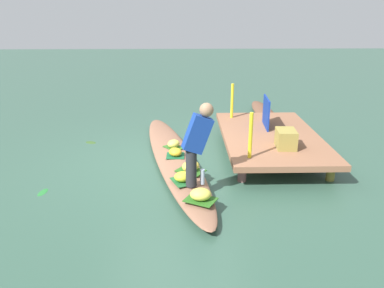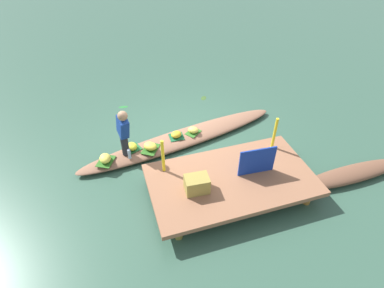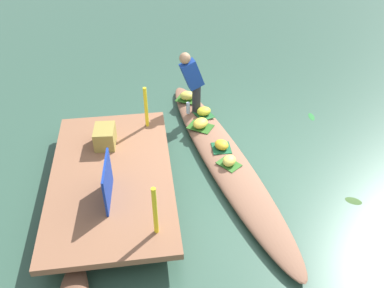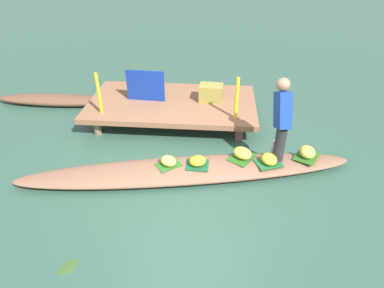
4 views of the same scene
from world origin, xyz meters
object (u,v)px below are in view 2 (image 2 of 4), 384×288
object	(u,v)px
banana_bunch_1	(150,146)
banana_bunch_3	(193,130)
vendor_person	(123,130)
produce_crate	(197,184)
market_banner	(257,161)
vendor_boat	(183,138)
water_bottle	(129,154)
moored_boat	(352,174)
banana_bunch_4	(176,134)
banana_bunch_0	(105,158)
banana_bunch_2	(132,146)

from	to	relation	value
banana_bunch_1	banana_bunch_3	xyz separation A→B (m)	(-1.10, -0.29, -0.01)
banana_bunch_1	banana_bunch_3	world-z (taller)	banana_bunch_1
vendor_person	produce_crate	size ratio (longest dim) A/B	2.80
market_banner	vendor_boat	bearing A→B (deg)	-58.54
vendor_person	water_bottle	xyz separation A→B (m)	(-0.04, 0.08, -0.58)
water_bottle	produce_crate	distance (m)	1.82
moored_boat	market_banner	bearing A→B (deg)	-12.15
vendor_person	market_banner	xyz separation A→B (m)	(-2.32, 1.47, -0.22)
banana_bunch_1	banana_bunch_4	size ratio (longest dim) A/B	1.20
market_banner	produce_crate	size ratio (longest dim) A/B	1.66
moored_boat	water_bottle	bearing A→B (deg)	-23.31
banana_bunch_0	banana_bunch_3	xyz separation A→B (m)	(-2.10, -0.41, -0.01)
banana_bunch_4	vendor_boat	bearing A→B (deg)	-172.87
moored_boat	banana_bunch_3	distance (m)	3.57
banana_bunch_2	banana_bunch_4	world-z (taller)	banana_bunch_2
vendor_boat	banana_bunch_4	world-z (taller)	banana_bunch_4
banana_bunch_4	water_bottle	bearing A→B (deg)	19.76
banana_bunch_3	banana_bunch_1	bearing A→B (deg)	14.92
banana_bunch_0	produce_crate	distance (m)	2.19
banana_bunch_3	market_banner	bearing A→B (deg)	110.58
banana_bunch_3	vendor_boat	bearing A→B (deg)	4.26
moored_boat	vendor_person	distance (m)	4.83
banana_bunch_4	market_banner	distance (m)	2.16
vendor_boat	water_bottle	size ratio (longest dim) A/B	21.81
banana_bunch_4	vendor_person	world-z (taller)	vendor_person
vendor_boat	market_banner	world-z (taller)	market_banner
banana_bunch_3	produce_crate	distance (m)	2.03
banana_bunch_0	water_bottle	bearing A→B (deg)	174.59
vendor_boat	banana_bunch_0	xyz separation A→B (m)	(1.82, 0.39, 0.18)
banana_bunch_4	market_banner	size ratio (longest dim) A/B	0.35
moored_boat	banana_bunch_2	bearing A→B (deg)	-26.93
banana_bunch_1	vendor_person	xyz separation A→B (m)	(0.52, 0.08, 0.61)
vendor_person	market_banner	world-z (taller)	vendor_person
banana_bunch_2	vendor_person	xyz separation A→B (m)	(0.13, 0.20, 0.62)
vendor_boat	banana_bunch_2	xyz separation A→B (m)	(1.22, 0.15, 0.17)
water_bottle	market_banner	xyz separation A→B (m)	(-2.28, 1.39, 0.37)
market_banner	produce_crate	xyz separation A→B (m)	(1.24, 0.09, -0.14)
banana_bunch_3	market_banner	distance (m)	2.01
water_bottle	produce_crate	xyz separation A→B (m)	(-1.04, 1.48, 0.23)
market_banner	banana_bunch_3	bearing A→B (deg)	-65.90
banana_bunch_1	water_bottle	size ratio (longest dim) A/B	1.31
banana_bunch_4	banana_bunch_1	bearing A→B (deg)	20.68
banana_bunch_2	banana_bunch_4	bearing A→B (deg)	-173.04
moored_boat	banana_bunch_3	world-z (taller)	banana_bunch_3
produce_crate	banana_bunch_2	bearing A→B (deg)	-61.91
banana_bunch_2	banana_bunch_4	distance (m)	1.07
water_bottle	market_banner	size ratio (longest dim) A/B	0.32
vendor_boat	produce_crate	world-z (taller)	produce_crate
banana_bunch_4	vendor_person	bearing A→B (deg)	15.64
market_banner	water_bottle	bearing A→B (deg)	-27.81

